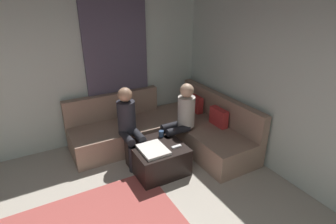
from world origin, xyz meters
TOP-DOWN VIEW (x-y plane):
  - wall_back at (0.00, 2.94)m, footprint 6.00×0.12m
  - wall_left at (-2.94, 0.00)m, footprint 0.12×6.00m
  - curtain_panel at (-2.84, 1.30)m, footprint 0.06×1.10m
  - sectional_couch at (-2.08, 1.88)m, footprint 2.10×2.55m
  - ottoman at (-1.48, 1.37)m, footprint 0.76×0.76m
  - folded_blanket at (-1.38, 1.25)m, footprint 0.44×0.36m
  - coffee_mug at (-1.70, 1.55)m, footprint 0.08×0.08m
  - game_remote at (-1.30, 1.59)m, footprint 0.05×0.15m
  - person_on_couch_back at (-1.74, 1.93)m, footprint 0.30×0.60m
  - person_on_couch_side at (-1.93, 1.11)m, footprint 0.60×0.30m

SIDE VIEW (x-z plane):
  - ottoman at x=-1.48m, z-range 0.00..0.42m
  - sectional_couch at x=-2.08m, z-range -0.15..0.72m
  - game_remote at x=-1.30m, z-range 0.42..0.44m
  - folded_blanket at x=-1.38m, z-range 0.42..0.46m
  - coffee_mug at x=-1.70m, z-range 0.42..0.52m
  - person_on_couch_back at x=-1.74m, z-range 0.06..1.26m
  - person_on_couch_side at x=-1.93m, z-range 0.06..1.26m
  - curtain_panel at x=-2.84m, z-range 0.00..2.50m
  - wall_back at x=0.00m, z-range 0.00..2.70m
  - wall_left at x=-2.94m, z-range 0.00..2.70m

